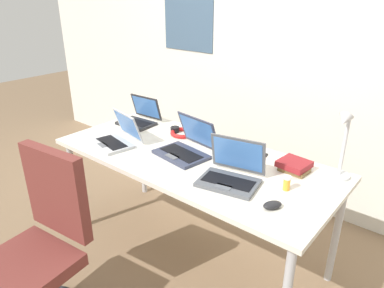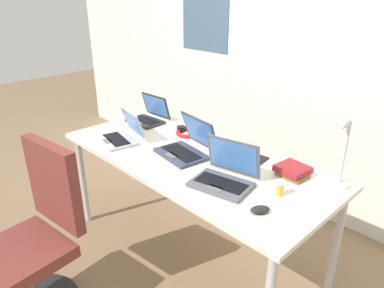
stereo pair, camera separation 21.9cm
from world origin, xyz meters
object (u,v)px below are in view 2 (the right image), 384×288
at_px(pill_bottle, 280,188).
at_px(computer_mouse, 260,210).
at_px(desk_lamp, 341,153).
at_px(cell_phone, 260,160).
at_px(office_chair, 35,249).
at_px(laptop_by_keyboard, 225,176).
at_px(headphones, 188,132).
at_px(laptop_near_lamp, 187,147).
at_px(book_stack, 293,171).
at_px(laptop_back_left, 122,135).
at_px(laptop_back_right, 148,116).

bearing_deg(pill_bottle, computer_mouse, -82.92).
height_order(desk_lamp, cell_phone, desk_lamp).
distance_m(pill_bottle, office_chair, 1.35).
bearing_deg(laptop_by_keyboard, office_chair, -127.33).
distance_m(headphones, pill_bottle, 0.94).
distance_m(laptop_near_lamp, office_chair, 1.04).
relative_size(headphones, book_stack, 1.20).
bearing_deg(book_stack, laptop_back_left, -159.97).
bearing_deg(computer_mouse, laptop_by_keyboard, -166.08).
height_order(laptop_back_right, pill_bottle, laptop_back_right).
bearing_deg(laptop_back_right, cell_phone, 2.71).
xyz_separation_m(desk_lamp, cell_phone, (-0.46, -0.04, -0.19)).
bearing_deg(laptop_back_left, office_chair, -72.24).
relative_size(cell_phone, office_chair, 0.14).
height_order(desk_lamp, pill_bottle, desk_lamp).
height_order(laptop_near_lamp, pill_bottle, laptop_near_lamp).
xyz_separation_m(laptop_back_left, laptop_back_right, (-0.18, 0.37, -0.00)).
bearing_deg(laptop_near_lamp, laptop_back_left, -159.13).
bearing_deg(laptop_back_left, computer_mouse, -1.28).
xyz_separation_m(headphones, book_stack, (0.85, -0.01, 0.02)).
distance_m(laptop_by_keyboard, laptop_near_lamp, 0.43).
bearing_deg(office_chair, desk_lamp, 48.83).
xyz_separation_m(laptop_back_left, book_stack, (1.08, 0.39, -0.01)).
bearing_deg(laptop_by_keyboard, cell_phone, 94.38).
bearing_deg(pill_bottle, cell_phone, 140.61).
relative_size(desk_lamp, laptop_by_keyboard, 1.12).
distance_m(cell_phone, pill_bottle, 0.39).
bearing_deg(laptop_back_right, laptop_by_keyboard, -16.17).
xyz_separation_m(desk_lamp, laptop_by_keyboard, (-0.43, -0.39, -0.15)).
distance_m(laptop_back_left, laptop_back_right, 0.41).
bearing_deg(computer_mouse, laptop_near_lamp, -165.16).
xyz_separation_m(book_stack, office_chair, (-0.84, -1.16, -0.37)).
bearing_deg(computer_mouse, desk_lamp, 104.93).
bearing_deg(book_stack, pill_bottle, -74.57).
xyz_separation_m(cell_phone, book_stack, (0.24, -0.02, 0.03)).
height_order(laptop_back_left, pill_bottle, laptop_back_left).
height_order(laptop_back_left, headphones, laptop_back_left).
bearing_deg(computer_mouse, pill_bottle, 127.93).
xyz_separation_m(laptop_back_right, computer_mouse, (1.35, -0.40, -0.03)).
relative_size(laptop_back_left, headphones, 1.56).
bearing_deg(desk_lamp, laptop_by_keyboard, -138.01).
bearing_deg(desk_lamp, cell_phone, -175.52).
height_order(laptop_back_left, laptop_back_right, laptop_back_left).
relative_size(computer_mouse, book_stack, 0.54).
relative_size(laptop_back_right, cell_phone, 2.10).
xyz_separation_m(laptop_near_lamp, laptop_back_right, (-0.64, 0.19, -0.00)).
distance_m(desk_lamp, laptop_near_lamp, 0.90).
distance_m(laptop_back_left, laptop_near_lamp, 0.50).
distance_m(laptop_by_keyboard, computer_mouse, 0.31).
height_order(computer_mouse, cell_phone, computer_mouse).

